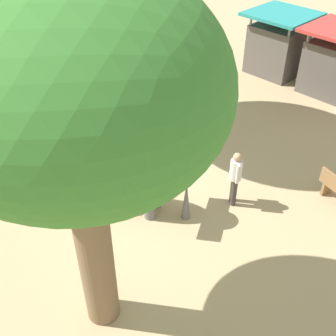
% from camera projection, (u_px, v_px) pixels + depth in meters
% --- Properties ---
extents(ground_plane, '(60.00, 60.00, 0.00)m').
position_uv_depth(ground_plane, '(146.00, 208.00, 11.23)').
color(ground_plane, tan).
extents(elephant, '(2.32, 2.04, 1.67)m').
position_uv_depth(elephant, '(143.00, 177.00, 10.56)').
color(elephant, slate).
rests_on(elephant, ground_plane).
extents(person_handler, '(0.41, 0.36, 1.62)m').
position_uv_depth(person_handler, '(235.00, 175.00, 10.84)').
color(person_handler, '#3F3833').
rests_on(person_handler, ground_plane).
extents(shade_tree_secondary, '(4.64, 4.25, 6.84)m').
position_uv_depth(shade_tree_secondary, '(69.00, 86.00, 5.62)').
color(shade_tree_secondary, brown).
rests_on(shade_tree_secondary, ground_plane).
extents(picnic_table_near, '(2.10, 2.09, 0.78)m').
position_uv_depth(picnic_table_near, '(29.00, 138.00, 12.90)').
color(picnic_table_near, brown).
rests_on(picnic_table_near, ground_plane).
extents(market_stall_teal, '(2.50, 2.50, 2.52)m').
position_uv_depth(market_stall_teal, '(277.00, 47.00, 17.43)').
color(market_stall_teal, '#59514C').
rests_on(market_stall_teal, ground_plane).
extents(market_stall_red, '(2.50, 2.50, 2.52)m').
position_uv_depth(market_stall_red, '(335.00, 65.00, 15.94)').
color(market_stall_red, '#59514C').
rests_on(market_stall_red, ground_plane).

